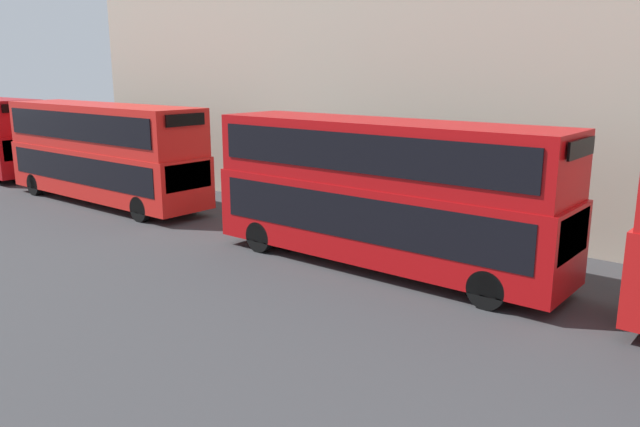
{
  "coord_description": "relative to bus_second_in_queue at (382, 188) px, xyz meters",
  "views": [
    {
      "loc": [
        -13.29,
        9.26,
        5.76
      ],
      "look_at": [
        0.48,
        20.48,
        1.63
      ],
      "focal_mm": 35.0,
      "sensor_mm": 36.0,
      "label": 1
    }
  ],
  "objects": [
    {
      "name": "bus_third_in_queue",
      "position": [
        -0.0,
        14.44,
        -0.02
      ],
      "size": [
        2.59,
        11.44,
        4.29
      ],
      "color": "red",
      "rests_on": "ground"
    },
    {
      "name": "pedestrian",
      "position": [
        2.83,
        4.7,
        -1.55
      ],
      "size": [
        0.36,
        0.36,
        1.81
      ],
      "color": "#26262D",
      "rests_on": "ground"
    },
    {
      "name": "bus_second_in_queue",
      "position": [
        0.0,
        0.0,
        0.0
      ],
      "size": [
        2.59,
        10.97,
        4.33
      ],
      "color": "#B20C0F",
      "rests_on": "ground"
    }
  ]
}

